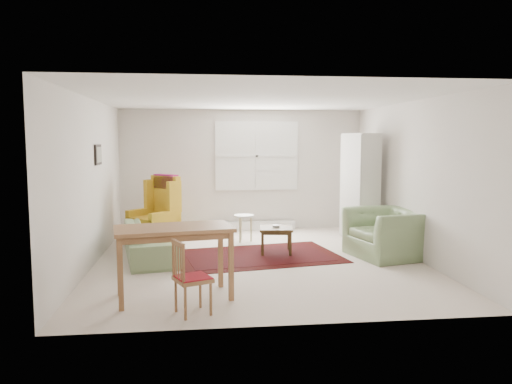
{
  "coord_description": "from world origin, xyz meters",
  "views": [
    {
      "loc": [
        -0.93,
        -7.59,
        1.88
      ],
      "look_at": [
        0.0,
        0.3,
        1.05
      ],
      "focal_mm": 35.0,
      "sensor_mm": 36.0,
      "label": 1
    }
  ],
  "objects": [
    {
      "name": "rug",
      "position": [
        0.02,
        0.28,
        0.01
      ],
      "size": [
        2.85,
        2.09,
        0.03
      ],
      "primitive_type": null,
      "rotation": [
        0.0,
        0.0,
        0.17
      ],
      "color": "black",
      "rests_on": "ground"
    },
    {
      "name": "coffee_table",
      "position": [
        0.36,
        0.48,
        0.22
      ],
      "size": [
        0.6,
        0.6,
        0.44
      ],
      "primitive_type": null,
      "rotation": [
        0.0,
        0.0,
        -0.13
      ],
      "color": "#412C14",
      "rests_on": "ground"
    },
    {
      "name": "room",
      "position": [
        0.02,
        0.21,
        1.26
      ],
      "size": [
        5.04,
        5.54,
        2.51
      ],
      "color": "beige",
      "rests_on": "ground"
    },
    {
      "name": "desk_chair",
      "position": [
        -0.99,
        -2.29,
        0.41
      ],
      "size": [
        0.47,
        0.47,
        0.82
      ],
      "primitive_type": null,
      "rotation": [
        0.0,
        0.0,
        1.96
      ],
      "color": "olive",
      "rests_on": "ground"
    },
    {
      "name": "stool",
      "position": [
        -0.08,
        1.51,
        0.25
      ],
      "size": [
        0.43,
        0.43,
        0.5
      ],
      "primitive_type": null,
      "rotation": [
        0.0,
        0.0,
        -0.15
      ],
      "color": "white",
      "rests_on": "ground"
    },
    {
      "name": "sofa",
      "position": [
        -1.69,
        0.37,
        0.38
      ],
      "size": [
        1.07,
        1.99,
        0.76
      ],
      "primitive_type": "imported",
      "rotation": [
        0.0,
        0.0,
        1.75
      ],
      "color": "#718B5D",
      "rests_on": "ground"
    },
    {
      "name": "wingback_chair",
      "position": [
        -1.75,
        1.6,
        0.62
      ],
      "size": [
        1.04,
        1.05,
        1.25
      ],
      "primitive_type": null,
      "rotation": [
        0.0,
        0.0,
        -0.77
      ],
      "color": "gold",
      "rests_on": "ground"
    },
    {
      "name": "armchair",
      "position": [
        2.1,
        0.03,
        0.46
      ],
      "size": [
        1.27,
        1.38,
        0.92
      ],
      "primitive_type": "imported",
      "rotation": [
        0.0,
        0.0,
        -1.33
      ],
      "color": "#718B5D",
      "rests_on": "ground"
    },
    {
      "name": "cabinet",
      "position": [
        2.1,
        1.42,
        1.0
      ],
      "size": [
        0.56,
        0.86,
        2.0
      ],
      "primitive_type": null,
      "rotation": [
        0.0,
        0.0,
        0.18
      ],
      "color": "silver",
      "rests_on": "ground"
    },
    {
      "name": "desk",
      "position": [
        -1.22,
        -1.71,
        0.43
      ],
      "size": [
        1.46,
        0.91,
        0.86
      ],
      "primitive_type": null,
      "rotation": [
        0.0,
        0.0,
        0.17
      ],
      "color": "olive",
      "rests_on": "ground"
    }
  ]
}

